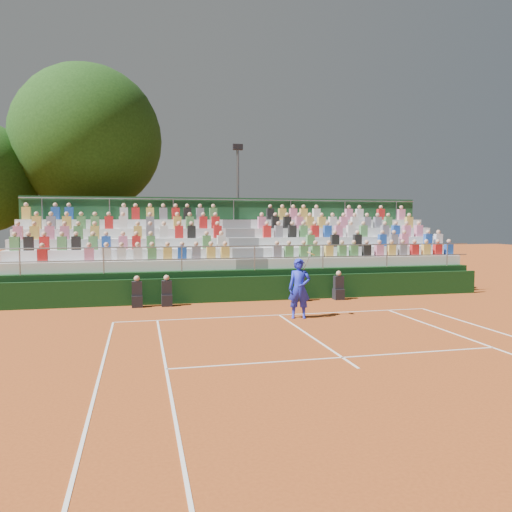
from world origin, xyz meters
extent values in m
plane|color=#A64A1B|center=(0.00, 0.00, 0.00)|extent=(90.00, 90.00, 0.00)
cube|color=white|center=(0.00, 0.00, 0.01)|extent=(11.00, 0.06, 0.01)
cube|color=white|center=(0.00, -3.20, 0.01)|extent=(0.06, 6.40, 0.01)
cube|color=white|center=(0.00, -5.49, 0.01)|extent=(8.22, 0.06, 0.01)
cube|color=black|center=(0.00, 3.20, 0.50)|extent=(20.00, 0.15, 1.00)
cube|color=black|center=(-4.75, 2.75, 0.22)|extent=(0.40, 0.40, 0.44)
cube|color=black|center=(-4.75, 2.75, 0.70)|extent=(0.38, 0.25, 0.55)
sphere|color=tan|center=(-4.75, 2.75, 1.08)|extent=(0.22, 0.22, 0.22)
cube|color=black|center=(-3.66, 2.75, 0.22)|extent=(0.40, 0.40, 0.44)
cube|color=black|center=(-3.66, 2.75, 0.70)|extent=(0.38, 0.25, 0.55)
sphere|color=tan|center=(-3.66, 2.75, 1.08)|extent=(0.22, 0.22, 0.22)
cube|color=black|center=(1.62, 2.75, 0.22)|extent=(0.40, 0.40, 0.44)
cube|color=black|center=(1.62, 2.75, 0.70)|extent=(0.38, 0.25, 0.55)
sphere|color=tan|center=(1.62, 2.75, 1.08)|extent=(0.22, 0.22, 0.22)
cube|color=black|center=(3.31, 2.75, 0.22)|extent=(0.40, 0.40, 0.44)
cube|color=black|center=(3.31, 2.75, 0.70)|extent=(0.38, 0.25, 0.55)
sphere|color=tan|center=(3.31, 2.75, 1.08)|extent=(0.22, 0.22, 0.22)
cube|color=black|center=(0.00, 6.30, 0.60)|extent=(20.00, 5.20, 1.20)
cube|color=silver|center=(-5.35, 4.62, 1.41)|extent=(9.30, 0.85, 0.42)
cube|color=silver|center=(5.35, 4.62, 1.41)|extent=(9.30, 0.85, 0.42)
cube|color=slate|center=(0.00, 4.62, 1.41)|extent=(1.40, 0.85, 0.42)
cube|color=silver|center=(-5.35, 5.47, 1.83)|extent=(9.30, 0.85, 0.42)
cube|color=silver|center=(5.35, 5.47, 1.83)|extent=(9.30, 0.85, 0.42)
cube|color=slate|center=(0.00, 5.47, 1.83)|extent=(1.40, 0.85, 0.42)
cube|color=silver|center=(-5.35, 6.33, 2.25)|extent=(9.30, 0.85, 0.42)
cube|color=silver|center=(5.35, 6.33, 2.25)|extent=(9.30, 0.85, 0.42)
cube|color=slate|center=(0.00, 6.33, 2.25)|extent=(1.40, 0.85, 0.42)
cube|color=silver|center=(-5.35, 7.17, 2.67)|extent=(9.30, 0.85, 0.42)
cube|color=silver|center=(5.35, 7.17, 2.67)|extent=(9.30, 0.85, 0.42)
cube|color=slate|center=(0.00, 7.17, 2.67)|extent=(1.40, 0.85, 0.42)
cube|color=silver|center=(-5.35, 8.03, 3.09)|extent=(9.30, 0.85, 0.42)
cube|color=silver|center=(5.35, 8.03, 3.09)|extent=(9.30, 0.85, 0.42)
cube|color=slate|center=(0.00, 8.03, 3.09)|extent=(1.40, 0.85, 0.42)
cube|color=#183F21|center=(0.00, 8.55, 2.20)|extent=(20.00, 0.12, 4.40)
cylinder|color=gray|center=(0.00, 3.75, 2.20)|extent=(20.00, 0.05, 0.05)
cylinder|color=gray|center=(0.00, 8.45, 4.30)|extent=(20.00, 0.05, 0.05)
cube|color=red|center=(-8.33, 4.47, 1.90)|extent=(0.36, 0.24, 0.56)
cube|color=pink|center=(-6.60, 4.47, 1.90)|extent=(0.36, 0.24, 0.56)
cube|color=silver|center=(-5.93, 4.47, 1.90)|extent=(0.36, 0.24, 0.56)
cube|color=silver|center=(-5.35, 4.47, 1.90)|extent=(0.36, 0.24, 0.56)
cube|color=silver|center=(-4.71, 4.47, 1.90)|extent=(0.36, 0.24, 0.56)
cube|color=#4C8C4C|center=(-4.14, 4.47, 1.90)|extent=(0.36, 0.24, 0.56)
cube|color=gold|center=(-3.52, 4.47, 1.90)|extent=(0.36, 0.24, 0.56)
cube|color=#1E4CB2|center=(-2.92, 4.47, 1.90)|extent=(0.36, 0.24, 0.56)
cube|color=slate|center=(-2.34, 4.47, 1.90)|extent=(0.36, 0.24, 0.56)
cube|color=gold|center=(-1.71, 4.47, 1.90)|extent=(0.36, 0.24, 0.56)
cube|color=gold|center=(-1.11, 4.47, 1.90)|extent=(0.36, 0.24, 0.56)
cube|color=#4C8C4C|center=(-9.51, 5.32, 2.32)|extent=(0.36, 0.24, 0.56)
cube|color=black|center=(-8.99, 5.32, 2.32)|extent=(0.36, 0.24, 0.56)
cube|color=red|center=(-8.40, 5.32, 2.32)|extent=(0.36, 0.24, 0.56)
cube|color=#4C8C4C|center=(-7.73, 5.32, 2.32)|extent=(0.36, 0.24, 0.56)
cube|color=black|center=(-7.18, 5.32, 2.32)|extent=(0.36, 0.24, 0.56)
cube|color=#4C8C4C|center=(-6.51, 5.32, 2.32)|extent=(0.36, 0.24, 0.56)
cube|color=#1E4CB2|center=(-5.99, 5.32, 2.32)|extent=(0.36, 0.24, 0.56)
cube|color=pink|center=(-5.31, 5.32, 2.32)|extent=(0.36, 0.24, 0.56)
cube|color=red|center=(-4.77, 5.32, 2.32)|extent=(0.36, 0.24, 0.56)
cube|color=#4C8C4C|center=(-4.17, 5.32, 2.32)|extent=(0.36, 0.24, 0.56)
cube|color=#4C8C4C|center=(-1.79, 5.32, 2.32)|extent=(0.36, 0.24, 0.56)
cube|color=silver|center=(-1.14, 5.32, 2.32)|extent=(0.36, 0.24, 0.56)
cube|color=pink|center=(-9.56, 6.17, 2.74)|extent=(0.36, 0.24, 0.56)
cube|color=gold|center=(-8.92, 6.17, 2.74)|extent=(0.36, 0.24, 0.56)
cube|color=pink|center=(-8.33, 6.17, 2.74)|extent=(0.36, 0.24, 0.56)
cube|color=pink|center=(-7.73, 6.17, 2.74)|extent=(0.36, 0.24, 0.56)
cube|color=#4C8C4C|center=(-7.18, 6.17, 2.74)|extent=(0.36, 0.24, 0.56)
cube|color=gold|center=(-6.51, 6.17, 2.74)|extent=(0.36, 0.24, 0.56)
cube|color=gold|center=(-4.70, 6.17, 2.74)|extent=(0.36, 0.24, 0.56)
cube|color=slate|center=(-4.17, 6.17, 2.74)|extent=(0.36, 0.24, 0.56)
cube|color=silver|center=(-3.57, 6.17, 2.74)|extent=(0.36, 0.24, 0.56)
cube|color=red|center=(-2.91, 6.17, 2.74)|extent=(0.36, 0.24, 0.56)
cube|color=black|center=(-2.35, 6.17, 2.74)|extent=(0.36, 0.24, 0.56)
cube|color=red|center=(-1.17, 6.17, 2.74)|extent=(0.36, 0.24, 0.56)
cube|color=gold|center=(-8.98, 7.02, 3.16)|extent=(0.36, 0.24, 0.56)
cube|color=slate|center=(-8.39, 7.02, 3.16)|extent=(0.36, 0.24, 0.56)
cube|color=gold|center=(-7.74, 7.02, 3.16)|extent=(0.36, 0.24, 0.56)
cube|color=#4C8C4C|center=(-7.14, 7.02, 3.16)|extent=(0.36, 0.24, 0.56)
cube|color=#4C8C4C|center=(-6.55, 7.02, 3.16)|extent=(0.36, 0.24, 0.56)
cube|color=red|center=(-5.96, 7.02, 3.16)|extent=(0.36, 0.24, 0.56)
cube|color=silver|center=(-5.35, 7.02, 3.16)|extent=(0.36, 0.24, 0.56)
cube|color=slate|center=(-4.15, 7.02, 3.16)|extent=(0.36, 0.24, 0.56)
cube|color=gold|center=(-2.92, 7.02, 3.16)|extent=(0.36, 0.24, 0.56)
cube|color=#4C8C4C|center=(-2.34, 7.02, 3.16)|extent=(0.36, 0.24, 0.56)
cube|color=red|center=(-1.71, 7.02, 3.16)|extent=(0.36, 0.24, 0.56)
cube|color=red|center=(-1.14, 7.02, 3.16)|extent=(0.36, 0.24, 0.56)
cube|color=gold|center=(-9.56, 7.88, 3.58)|extent=(0.36, 0.24, 0.56)
cube|color=#1E4CB2|center=(-8.33, 7.88, 3.58)|extent=(0.36, 0.24, 0.56)
cube|color=#1E4CB2|center=(-7.75, 7.88, 3.58)|extent=(0.36, 0.24, 0.56)
cube|color=silver|center=(-5.33, 7.88, 3.58)|extent=(0.36, 0.24, 0.56)
cube|color=red|center=(-4.79, 7.88, 3.58)|extent=(0.36, 0.24, 0.56)
cube|color=gold|center=(-4.13, 7.88, 3.58)|extent=(0.36, 0.24, 0.56)
cube|color=slate|center=(-3.51, 7.88, 3.58)|extent=(0.36, 0.24, 0.56)
cube|color=red|center=(-2.93, 7.88, 3.58)|extent=(0.36, 0.24, 0.56)
cube|color=black|center=(-2.37, 7.88, 3.58)|extent=(0.36, 0.24, 0.56)
cube|color=slate|center=(-1.76, 7.88, 3.58)|extent=(0.36, 0.24, 0.56)
cube|color=#4C8C4C|center=(-1.11, 7.88, 3.58)|extent=(0.36, 0.24, 0.56)
cube|color=slate|center=(1.16, 4.47, 1.90)|extent=(0.36, 0.24, 0.56)
cube|color=#4C8C4C|center=(1.70, 4.47, 1.90)|extent=(0.36, 0.24, 0.56)
cube|color=#4C8C4C|center=(2.38, 4.47, 1.90)|extent=(0.36, 0.24, 0.56)
cube|color=#4C8C4C|center=(2.92, 4.47, 1.90)|extent=(0.36, 0.24, 0.56)
cube|color=gold|center=(3.55, 4.47, 1.90)|extent=(0.36, 0.24, 0.56)
cube|color=#4C8C4C|center=(4.18, 4.47, 1.90)|extent=(0.36, 0.24, 0.56)
cube|color=#4C8C4C|center=(4.74, 4.47, 1.90)|extent=(0.36, 0.24, 0.56)
cube|color=black|center=(5.37, 4.47, 1.90)|extent=(0.36, 0.24, 0.56)
cube|color=pink|center=(5.99, 4.47, 1.90)|extent=(0.36, 0.24, 0.56)
cube|color=gold|center=(6.60, 4.47, 1.90)|extent=(0.36, 0.24, 0.56)
cube|color=slate|center=(7.16, 4.47, 1.90)|extent=(0.36, 0.24, 0.56)
cube|color=red|center=(7.77, 4.47, 1.90)|extent=(0.36, 0.24, 0.56)
cube|color=gold|center=(8.37, 4.47, 1.90)|extent=(0.36, 0.24, 0.56)
cube|color=red|center=(8.98, 4.47, 1.90)|extent=(0.36, 0.24, 0.56)
cube|color=#1E4CB2|center=(9.56, 4.47, 1.90)|extent=(0.36, 0.24, 0.56)
cube|color=#4C8C4C|center=(2.98, 5.32, 2.32)|extent=(0.36, 0.24, 0.56)
cube|color=black|center=(4.17, 5.32, 2.32)|extent=(0.36, 0.24, 0.56)
cube|color=black|center=(5.30, 5.32, 2.32)|extent=(0.36, 0.24, 0.56)
cube|color=#1E4CB2|center=(6.57, 5.32, 2.32)|extent=(0.36, 0.24, 0.56)
cube|color=slate|center=(7.17, 5.32, 2.32)|extent=(0.36, 0.24, 0.56)
cube|color=pink|center=(7.72, 5.32, 2.32)|extent=(0.36, 0.24, 0.56)
cube|color=#1E4CB2|center=(8.99, 5.32, 2.32)|extent=(0.36, 0.24, 0.56)
cube|color=silver|center=(9.56, 5.32, 2.32)|extent=(0.36, 0.24, 0.56)
cube|color=red|center=(1.15, 6.17, 2.74)|extent=(0.36, 0.24, 0.56)
cube|color=slate|center=(1.71, 6.17, 2.74)|extent=(0.36, 0.24, 0.56)
cube|color=black|center=(2.38, 6.17, 2.74)|extent=(0.36, 0.24, 0.56)
cube|color=#4C8C4C|center=(2.93, 6.17, 2.74)|extent=(0.36, 0.24, 0.56)
cube|color=red|center=(3.50, 6.17, 2.74)|extent=(0.36, 0.24, 0.56)
cube|color=#1E4CB2|center=(4.14, 6.17, 2.74)|extent=(0.36, 0.24, 0.56)
cube|color=pink|center=(4.71, 6.17, 2.74)|extent=(0.36, 0.24, 0.56)
cube|color=silver|center=(5.33, 6.17, 2.74)|extent=(0.36, 0.24, 0.56)
cube|color=#4C8C4C|center=(6.00, 6.17, 2.74)|extent=(0.36, 0.24, 0.56)
cube|color=slate|center=(7.14, 6.17, 2.74)|extent=(0.36, 0.24, 0.56)
cube|color=#1E4CB2|center=(7.73, 6.17, 2.74)|extent=(0.36, 0.24, 0.56)
cube|color=pink|center=(8.32, 6.17, 2.74)|extent=(0.36, 0.24, 0.56)
cube|color=pink|center=(9.00, 6.17, 2.74)|extent=(0.36, 0.24, 0.56)
cube|color=pink|center=(1.11, 7.02, 3.16)|extent=(0.36, 0.24, 0.56)
cube|color=black|center=(1.79, 7.02, 3.16)|extent=(0.36, 0.24, 0.56)
cube|color=black|center=(2.38, 7.02, 3.16)|extent=(0.36, 0.24, 0.56)
cube|color=pink|center=(3.00, 7.02, 3.16)|extent=(0.36, 0.24, 0.56)
cube|color=gold|center=(3.54, 7.02, 3.16)|extent=(0.36, 0.24, 0.56)
cube|color=gold|center=(4.16, 7.02, 3.16)|extent=(0.36, 0.24, 0.56)
cube|color=silver|center=(4.73, 7.02, 3.16)|extent=(0.36, 0.24, 0.56)
cube|color=pink|center=(5.32, 7.02, 3.16)|extent=(0.36, 0.24, 0.56)
cube|color=silver|center=(5.92, 7.02, 3.16)|extent=(0.36, 0.24, 0.56)
cube|color=slate|center=(6.59, 7.02, 3.16)|extent=(0.36, 0.24, 0.56)
cube|color=slate|center=(7.17, 7.02, 3.16)|extent=(0.36, 0.24, 0.56)
cube|color=#4C8C4C|center=(7.76, 7.02, 3.16)|extent=(0.36, 0.24, 0.56)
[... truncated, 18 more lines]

